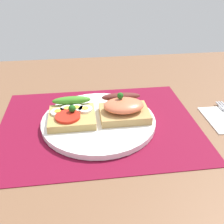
{
  "coord_description": "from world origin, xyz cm",
  "views": [
    {
      "loc": [
        -3.45,
        -49.23,
        32.69
      ],
      "look_at": [
        3.0,
        0.0,
        3.01
      ],
      "focal_mm": 42.27,
      "sensor_mm": 36.0,
      "label": 1
    }
  ],
  "objects": [
    {
      "name": "plate",
      "position": [
        0.0,
        0.0,
        0.91
      ],
      "size": [
        25.12,
        25.12,
        1.21
      ],
      "primitive_type": "cylinder",
      "color": "white",
      "rests_on": "placemat"
    },
    {
      "name": "placemat",
      "position": [
        0.0,
        0.0,
        0.15
      ],
      "size": [
        43.8,
        33.81,
        0.3
      ],
      "primitive_type": "cube",
      "color": "maroon",
      "rests_on": "ground_plane"
    },
    {
      "name": "sandwich_egg_tomato",
      "position": [
        -5.81,
        0.58,
        2.82
      ],
      "size": [
        9.99,
        10.57,
        3.83
      ],
      "color": "tan",
      "rests_on": "plate"
    },
    {
      "name": "sandwich_salmon",
      "position": [
        5.67,
        0.86,
        3.5
      ],
      "size": [
        10.76,
        9.54,
        5.6
      ],
      "color": "tan",
      "rests_on": "plate"
    },
    {
      "name": "ground_plane",
      "position": [
        0.0,
        0.0,
        -1.6
      ],
      "size": [
        120.0,
        90.0,
        3.2
      ],
      "primitive_type": "cube",
      "color": "brown"
    }
  ]
}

